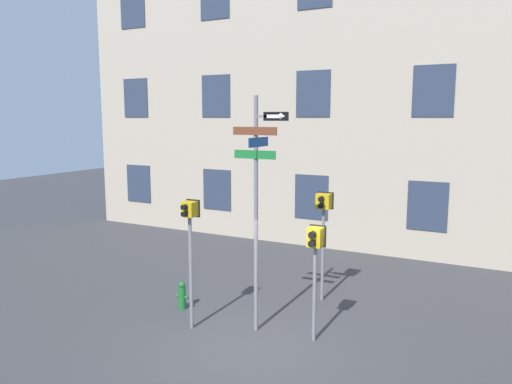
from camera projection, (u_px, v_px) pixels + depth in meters
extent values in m
plane|color=#38383A|center=(253.00, 350.00, 10.07)|extent=(60.00, 60.00, 0.00)
cube|color=tan|center=(374.00, 37.00, 16.45)|extent=(24.00, 0.60, 14.61)
cube|color=#2D384C|center=(139.00, 184.00, 21.59)|extent=(1.27, 0.03, 1.61)
cube|color=#2D384C|center=(217.00, 190.00, 19.75)|extent=(1.27, 0.03, 1.61)
cube|color=#2D384C|center=(311.00, 197.00, 17.90)|extent=(1.27, 0.03, 1.61)
cube|color=#2D384C|center=(427.00, 206.00, 16.06)|extent=(1.27, 0.03, 1.61)
cube|color=#2D384C|center=(136.00, 98.00, 21.05)|extent=(1.27, 0.03, 1.61)
cube|color=#2D384C|center=(216.00, 96.00, 19.21)|extent=(1.27, 0.03, 1.61)
cube|color=#2D384C|center=(313.00, 94.00, 17.37)|extent=(1.27, 0.03, 1.61)
cube|color=#2D384C|center=(433.00, 91.00, 15.52)|extent=(1.27, 0.03, 1.61)
cube|color=#2D384C|center=(133.00, 8.00, 20.52)|extent=(1.27, 0.03, 1.61)
cylinder|color=slate|center=(256.00, 217.00, 10.64)|extent=(0.09, 0.09, 5.10)
cube|color=slate|center=(266.00, 116.00, 10.22)|extent=(0.46, 0.05, 0.05)
cube|color=brown|center=(255.00, 131.00, 10.32)|extent=(1.02, 0.02, 0.17)
cube|color=#14478C|center=(259.00, 142.00, 10.38)|extent=(0.02, 0.86, 0.20)
cube|color=#196B2D|center=(255.00, 155.00, 10.39)|extent=(0.97, 0.02, 0.18)
cube|color=black|center=(276.00, 116.00, 10.10)|extent=(0.56, 0.02, 0.18)
cube|color=white|center=(274.00, 116.00, 10.11)|extent=(0.32, 0.01, 0.07)
cone|color=white|center=(283.00, 116.00, 10.01)|extent=(0.10, 0.14, 0.14)
cylinder|color=slate|center=(191.00, 273.00, 10.94)|extent=(0.08, 0.08, 2.54)
cube|color=gold|center=(190.00, 209.00, 10.73)|extent=(0.28, 0.26, 0.32)
cube|color=black|center=(193.00, 208.00, 10.85)|extent=(0.34, 0.02, 0.38)
cylinder|color=black|center=(184.00, 207.00, 10.55)|extent=(0.11, 0.12, 0.11)
cylinder|color=black|center=(184.00, 214.00, 10.58)|extent=(0.11, 0.12, 0.11)
cylinder|color=orange|center=(186.00, 207.00, 10.60)|extent=(0.09, 0.01, 0.09)
cylinder|color=slate|center=(314.00, 294.00, 10.35)|extent=(0.08, 0.08, 2.03)
cube|color=gold|center=(316.00, 237.00, 10.17)|extent=(0.29, 0.26, 0.40)
cube|color=black|center=(318.00, 236.00, 10.30)|extent=(0.35, 0.02, 0.46)
cylinder|color=black|center=(312.00, 235.00, 9.99)|extent=(0.14, 0.12, 0.14)
cylinder|color=black|center=(312.00, 243.00, 10.02)|extent=(0.14, 0.12, 0.14)
cylinder|color=silver|center=(313.00, 234.00, 10.04)|extent=(0.11, 0.01, 0.11)
cylinder|color=slate|center=(323.00, 255.00, 12.66)|extent=(0.08, 0.08, 2.40)
cube|color=gold|center=(324.00, 201.00, 12.45)|extent=(0.35, 0.26, 0.37)
cube|color=black|center=(326.00, 200.00, 12.57)|extent=(0.41, 0.02, 0.43)
cylinder|color=black|center=(321.00, 199.00, 12.27)|extent=(0.13, 0.12, 0.13)
cylinder|color=black|center=(321.00, 206.00, 12.30)|extent=(0.13, 0.12, 0.13)
cylinder|color=#EA4C14|center=(322.00, 199.00, 12.32)|extent=(0.10, 0.01, 0.10)
cylinder|color=#196028|center=(182.00, 298.00, 12.21)|extent=(0.18, 0.18, 0.56)
sphere|color=#196028|center=(182.00, 285.00, 12.16)|extent=(0.15, 0.15, 0.15)
cylinder|color=#196028|center=(178.00, 296.00, 12.26)|extent=(0.08, 0.06, 0.06)
cylinder|color=#196028|center=(187.00, 298.00, 12.14)|extent=(0.08, 0.06, 0.06)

